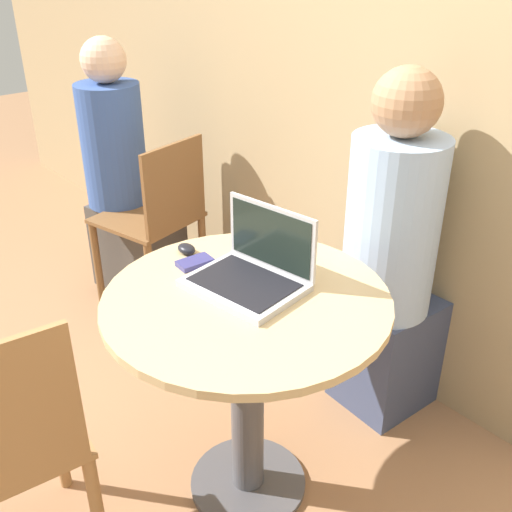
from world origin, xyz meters
TOP-DOWN VIEW (x-y plane):
  - ground_plane at (0.00, 0.00)m, footprint 12.00×12.00m
  - back_wall at (0.00, 0.84)m, footprint 7.00×0.05m
  - round_table at (0.00, 0.00)m, footprint 0.79×0.79m
  - laptop at (-0.04, 0.06)m, footprint 0.34×0.28m
  - cell_phone at (-0.24, -0.00)m, footprint 0.07×0.11m
  - computer_mouse at (-0.31, 0.03)m, footprint 0.07×0.05m
  - chair_empty at (-0.17, -0.66)m, footprint 0.45×0.45m
  - person_seated at (0.02, 0.67)m, footprint 0.33×0.49m
  - chair_background at (-1.13, 0.41)m, footprint 0.48×0.48m
  - person_background at (-1.39, 0.41)m, footprint 0.48×0.37m

SIDE VIEW (x-z plane):
  - ground_plane at x=0.00m, z-range 0.00..0.00m
  - chair_background at x=-1.13m, z-range 0.03..0.85m
  - chair_empty at x=-0.17m, z-range 0.02..0.88m
  - person_background at x=-1.39m, z-range -0.09..1.13m
  - round_table at x=0.00m, z-range 0.18..0.90m
  - person_seated at x=0.02m, z-range -0.09..1.17m
  - cell_phone at x=-0.24m, z-range 0.73..0.74m
  - computer_mouse at x=-0.31m, z-range 0.73..0.76m
  - laptop at x=-0.04m, z-range 0.66..0.88m
  - back_wall at x=0.00m, z-range 0.00..2.60m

